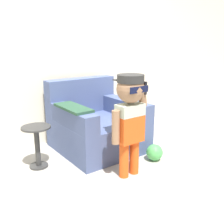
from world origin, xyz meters
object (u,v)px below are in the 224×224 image
armchair (96,125)px  toy_ball (154,152)px  side_table (37,143)px  person_child (130,110)px

armchair → toy_ball: size_ratio=5.28×
side_table → toy_ball: (1.18, -0.66, -0.19)m
armchair → toy_ball: 0.85m
toy_ball → armchair: bearing=114.7°
armchair → person_child: 0.94m
armchair → side_table: bearing=-173.7°
toy_ball → person_child: bearing=-169.2°
person_child → armchair: bearing=81.2°
armchair → person_child: size_ratio=0.97×
side_table → toy_ball: 1.36m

